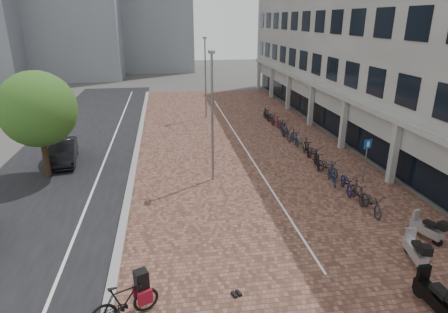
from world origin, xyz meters
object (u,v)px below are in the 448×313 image
car_dark (63,152)px  scooter_back (416,249)px  hero_bike (125,301)px  parking_sign (367,154)px  scooter_mid (435,295)px  scooter_front (427,227)px

car_dark → scooter_back: 19.80m
car_dark → scooter_back: bearing=-48.7°
car_dark → hero_bike: size_ratio=1.98×
car_dark → parking_sign: 17.84m
scooter_mid → parking_sign: bearing=72.8°
hero_bike → scooter_back: bearing=-106.3°
car_dark → scooter_mid: size_ratio=2.32×
hero_bike → parking_sign: size_ratio=0.90×
car_dark → parking_sign: (16.93, -5.58, 0.91)m
scooter_back → scooter_mid: bearing=-100.1°
car_dark → scooter_front: (16.51, -11.44, -0.16)m
scooter_mid → parking_sign: (2.81, 9.61, 0.98)m
hero_bike → scooter_back: size_ratio=1.30×
hero_bike → scooter_mid: bearing=-120.3°
parking_sign → car_dark: bearing=144.5°
scooter_front → parking_sign: bearing=68.2°
car_dark → scooter_back: size_ratio=2.57×
car_dark → parking_sign: bearing=-26.6°
hero_bike → car_dark: bearing=-3.8°
parking_sign → scooter_mid: bearing=-123.6°
scooter_front → scooter_mid: (-2.39, -3.75, 0.08)m
scooter_mid → scooter_back: (0.98, 2.38, -0.06)m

